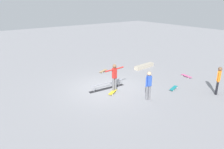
% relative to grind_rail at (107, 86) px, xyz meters
% --- Properties ---
extents(ground_plane, '(60.00, 60.00, 0.00)m').
position_rel_grind_rail_xyz_m(ground_plane, '(-0.04, 0.01, -0.16)').
color(ground_plane, gray).
extents(grind_rail, '(2.28, 0.36, 0.37)m').
position_rel_grind_rail_xyz_m(grind_rail, '(0.00, 0.00, 0.00)').
color(grind_rail, black).
rests_on(grind_rail, ground_plane).
extents(skate_ledge, '(1.84, 0.53, 0.26)m').
position_rel_grind_rail_xyz_m(skate_ledge, '(-4.53, -1.62, -0.03)').
color(skate_ledge, '#B2A893').
rests_on(skate_ledge, ground_plane).
extents(skater_main, '(1.29, 0.22, 1.60)m').
position_rel_grind_rail_xyz_m(skater_main, '(-0.09, 0.60, 0.77)').
color(skater_main, slate).
rests_on(skater_main, ground_plane).
extents(skateboard_main, '(0.79, 0.57, 0.09)m').
position_rel_grind_rail_xyz_m(skateboard_main, '(0.11, 0.74, -0.09)').
color(skateboard_main, yellow).
rests_on(skateboard_main, ground_plane).
extents(bystander_orange_shirt, '(0.34, 0.25, 1.55)m').
position_rel_grind_rail_xyz_m(bystander_orange_shirt, '(-4.38, 4.14, 0.71)').
color(bystander_orange_shirt, black).
rests_on(bystander_orange_shirt, ground_plane).
extents(bystander_blue_shirt, '(0.35, 0.22, 1.52)m').
position_rel_grind_rail_xyz_m(bystander_blue_shirt, '(-0.87, 2.45, 0.70)').
color(bystander_blue_shirt, slate).
rests_on(bystander_blue_shirt, ground_plane).
extents(loose_skateboard_teal, '(0.82, 0.44, 0.09)m').
position_rel_grind_rail_xyz_m(loose_skateboard_teal, '(-3.04, 2.35, -0.09)').
color(loose_skateboard_teal, teal).
rests_on(loose_skateboard_teal, ground_plane).
extents(loose_skateboard_natural, '(0.81, 0.52, 0.09)m').
position_rel_grind_rail_xyz_m(loose_skateboard_natural, '(-1.51, -2.65, -0.09)').
color(loose_skateboard_natural, tan).
rests_on(loose_skateboard_natural, ground_plane).
extents(loose_skateboard_pink, '(0.32, 0.82, 0.09)m').
position_rel_grind_rail_xyz_m(loose_skateboard_pink, '(-5.40, 1.50, -0.09)').
color(loose_skateboard_pink, '#E05993').
rests_on(loose_skateboard_pink, ground_plane).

